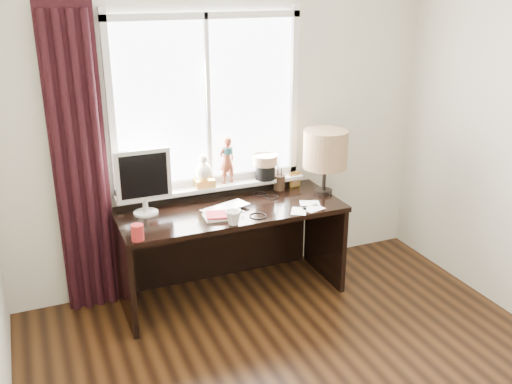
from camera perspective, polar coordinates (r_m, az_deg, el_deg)
name	(u,v)px	position (r m, az deg, el deg)	size (l,w,h in m)	color
wall_back	(225,124)	(4.51, -3.11, 6.76)	(3.50, 2.60, 0.00)	beige
laptop	(225,208)	(4.26, -3.08, -1.64)	(0.37, 0.24, 0.03)	silver
mug	(233,217)	(4.01, -2.30, -2.51)	(0.11, 0.10, 0.11)	white
red_cup	(138,232)	(3.85, -11.77, -3.98)	(0.08, 0.08, 0.11)	maroon
window	(211,126)	(4.42, -4.56, 6.57)	(1.52, 0.23, 1.40)	white
curtain	(80,168)	(4.24, -17.18, 2.35)	(0.38, 0.09, 2.25)	black
desk	(227,232)	(4.50, -2.94, -4.01)	(1.70, 0.70, 0.75)	black
monitor	(143,178)	(4.18, -11.19, 1.37)	(0.40, 0.18, 0.49)	beige
notebook_stack	(220,216)	(4.13, -3.64, -2.38)	(0.25, 0.20, 0.03)	beige
brush_holder	(279,182)	(4.66, 2.36, 0.96)	(0.09, 0.09, 0.25)	black
icon_frame	(295,179)	(4.73, 3.91, 1.28)	(0.10, 0.03, 0.13)	gold
table_lamp	(325,150)	(4.52, 6.95, 4.21)	(0.35, 0.35, 0.52)	black
loose_papers	(307,208)	(4.32, 5.15, -1.56)	(0.32, 0.28, 0.00)	white
desk_cables	(263,204)	(4.37, 0.70, -1.20)	(0.41, 0.56, 0.01)	black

